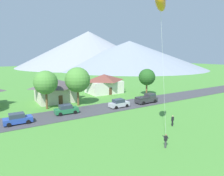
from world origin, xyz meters
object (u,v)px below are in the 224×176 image
at_px(house_leftmost, 104,83).
at_px(parked_car_blue_mid_west, 18,119).
at_px(parked_car_silver_west_end, 119,103).
at_px(parked_car_green_mid_east, 66,109).
at_px(kite_flyer_with_kite, 161,3).
at_px(house_right_center, 56,90).
at_px(watcher_person, 173,121).
at_px(tree_center, 78,80).
at_px(tree_left_of_center, 147,77).
at_px(tree_right_of_center, 46,83).
at_px(pickup_truck_charcoal_west_side, 147,98).

xyz_separation_m(house_leftmost, parked_car_blue_mid_west, (-24.19, -15.26, -1.87)).
height_order(parked_car_silver_west_end, parked_car_green_mid_east, same).
relative_size(parked_car_silver_west_end, kite_flyer_with_kite, 0.24).
distance_m(parked_car_blue_mid_west, parked_car_green_mid_east, 8.28).
distance_m(house_right_center, parked_car_blue_mid_west, 15.56).
bearing_deg(house_right_center, parked_car_green_mid_east, -97.09).
distance_m(parked_car_blue_mid_west, watcher_person, 23.91).
xyz_separation_m(tree_center, kite_flyer_with_kite, (0.42, -22.77, 10.62)).
bearing_deg(tree_left_of_center, watcher_person, -121.88).
bearing_deg(watcher_person, parked_car_blue_mid_west, 146.06).
height_order(tree_right_of_center, parked_car_green_mid_east, tree_right_of_center).
bearing_deg(tree_center, kite_flyer_with_kite, -88.94).
xyz_separation_m(house_right_center, parked_car_blue_mid_west, (-9.57, -12.13, -1.82)).
distance_m(tree_left_of_center, pickup_truck_charcoal_west_side, 9.37).
relative_size(parked_car_silver_west_end, parked_car_green_mid_east, 0.99).
bearing_deg(tree_left_of_center, pickup_truck_charcoal_west_side, -131.23).
bearing_deg(parked_car_silver_west_end, watcher_person, -85.95).
bearing_deg(kite_flyer_with_kite, house_right_center, 96.67).
xyz_separation_m(parked_car_silver_west_end, kite_flyer_with_kite, (-5.95, -16.65, 15.24)).
bearing_deg(tree_left_of_center, house_leftmost, 130.09).
distance_m(house_leftmost, tree_left_of_center, 12.19).
distance_m(house_leftmost, parked_car_blue_mid_west, 28.66).
bearing_deg(watcher_person, pickup_truck_charcoal_west_side, 63.61).
bearing_deg(tree_center, parked_car_silver_west_end, -43.86).
height_order(parked_car_silver_west_end, kite_flyer_with_kite, kite_flyer_with_kite).
height_order(tree_center, pickup_truck_charcoal_west_side, tree_center).
xyz_separation_m(tree_right_of_center, parked_car_silver_west_end, (12.79, -6.71, -4.47)).
relative_size(tree_left_of_center, parked_car_green_mid_east, 1.65).
height_order(tree_right_of_center, parked_car_blue_mid_west, tree_right_of_center).
height_order(parked_car_green_mid_east, kite_flyer_with_kite, kite_flyer_with_kite).
height_order(parked_car_green_mid_east, pickup_truck_charcoal_west_side, pickup_truck_charcoal_west_side).
distance_m(house_right_center, kite_flyer_with_kite, 32.09).
bearing_deg(parked_car_silver_west_end, parked_car_green_mid_east, 173.02).
bearing_deg(watcher_person, parked_car_silver_west_end, 94.05).
bearing_deg(kite_flyer_with_kite, parked_car_blue_mid_west, 127.62).
bearing_deg(parked_car_green_mid_east, tree_right_of_center, 111.13).
bearing_deg(house_leftmost, tree_left_of_center, -49.91).
bearing_deg(watcher_person, tree_left_of_center, 58.12).
bearing_deg(kite_flyer_with_kite, pickup_truck_charcoal_west_side, 51.00).
distance_m(kite_flyer_with_kite, watcher_person, 17.07).
xyz_separation_m(parked_car_silver_west_end, watcher_person, (0.93, -13.19, 0.01)).
height_order(tree_left_of_center, parked_car_green_mid_east, tree_left_of_center).
bearing_deg(parked_car_green_mid_east, house_leftmost, 41.43).
height_order(house_leftmost, tree_left_of_center, tree_left_of_center).
xyz_separation_m(tree_left_of_center, watcher_person, (-12.08, -19.43, -4.01)).
bearing_deg(house_leftmost, tree_center, -141.42).
xyz_separation_m(tree_right_of_center, watcher_person, (13.72, -19.90, -4.46)).
relative_size(tree_center, parked_car_green_mid_east, 1.91).
height_order(parked_car_silver_west_end, watcher_person, parked_car_silver_west_end).
xyz_separation_m(kite_flyer_with_kite, watcher_person, (6.88, 3.47, -15.23)).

